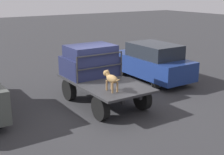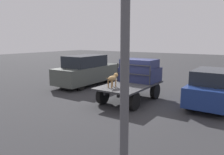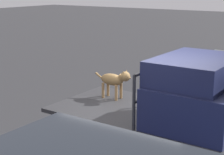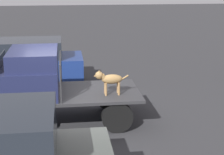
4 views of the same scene
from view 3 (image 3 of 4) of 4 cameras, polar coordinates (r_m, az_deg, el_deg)
name	(u,v)px [view 3 (image 3 of 4)]	position (r m, az deg, el deg)	size (l,w,h in m)	color
ground_plane	(146,153)	(7.71, 5.21, -11.35)	(80.00, 80.00, 0.00)	#2D2D30
flatbed_truck	(147,124)	(7.47, 5.31, -7.03)	(3.74, 2.04, 0.87)	black
truck_cab	(199,93)	(6.79, 13.16, -2.27)	(1.49, 1.92, 1.19)	#1E2347
truck_headboard	(160,82)	(7.08, 7.32, -0.72)	(0.04, 1.92, 0.97)	#2D2D30
dog	(115,80)	(8.06, 0.49, -0.36)	(0.94, 0.25, 0.68)	#9E7547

